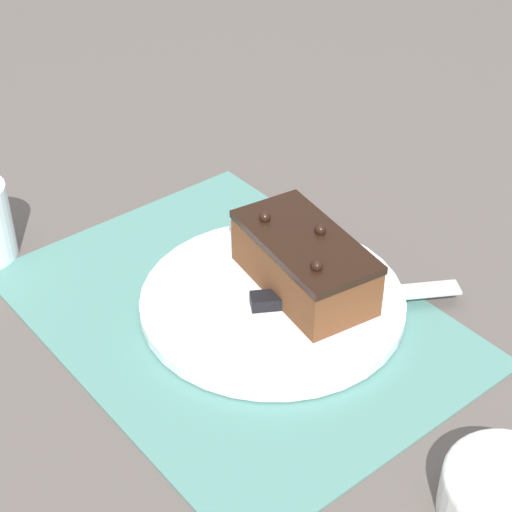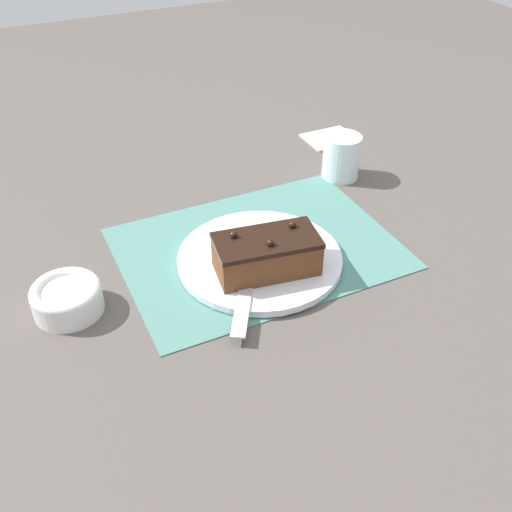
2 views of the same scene
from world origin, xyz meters
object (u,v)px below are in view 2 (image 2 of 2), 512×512
Objects in this scene: serving_knife at (248,271)px; drinking_glass at (341,157)px; chocolate_cake at (267,254)px; cake_plate at (260,259)px; small_bowl at (67,298)px.

drinking_glass is (0.31, 0.22, 0.02)m from serving_knife.
cake_plate is at bearing 80.93° from chocolate_cake.
small_bowl is (-0.30, 0.06, -0.02)m from chocolate_cake.
serving_knife is (-0.03, 0.00, -0.03)m from chocolate_cake.
drinking_glass reaches higher than chocolate_cake.
cake_plate is 2.61× the size of small_bowl.
drinking_glass is (0.27, 0.19, 0.03)m from cake_plate.
drinking_glass reaches higher than cake_plate.
drinking_glass is at bearing 39.16° from chocolate_cake.
drinking_glass is at bearing -113.16° from serving_knife.
serving_knife is at bearing -11.15° from small_bowl.
chocolate_cake is 0.04m from serving_knife.
cake_plate is 0.34m from drinking_glass.
chocolate_cake is 0.88× the size of serving_knife.
chocolate_cake is at bearing -155.36° from serving_knife.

